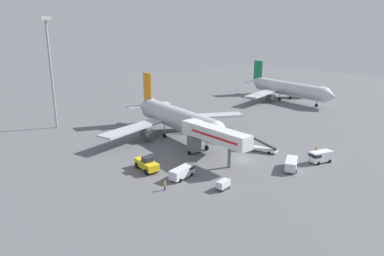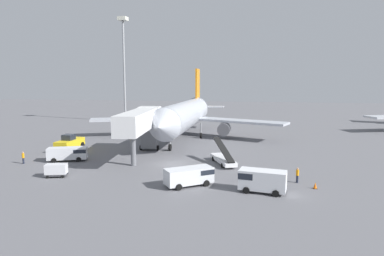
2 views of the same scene
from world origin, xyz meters
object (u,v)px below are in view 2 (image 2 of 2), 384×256
Objects in this scene: belt_loader_truck at (223,158)px; ground_crew_worker_midground at (297,175)px; service_van_rear_left at (261,180)px; ground_crew_worker_foreground at (23,157)px; airplane_at_gate at (185,115)px; pushback_tug at (70,143)px; apron_light_mast at (124,51)px; service_van_far_left at (190,175)px; jet_bridge at (141,122)px; baggage_cart_mid_right at (56,170)px; service_van_near_left at (69,153)px; safety_cone_alpha at (315,186)px.

belt_loader_truck is 4.02× the size of ground_crew_worker_midground.
service_van_rear_left is 2.91× the size of ground_crew_worker_foreground.
airplane_at_gate is 22.66m from pushback_tug.
ground_crew_worker_foreground is (-26.94, -5.34, 0.13)m from belt_loader_truck.
apron_light_mast reaches higher than ground_crew_worker_midground.
apron_light_mast is (-22.90, 24.76, 15.00)m from airplane_at_gate.
belt_loader_truck reaches higher than service_van_rear_left.
pushback_tug is 27.29m from service_van_far_left.
jet_bridge is 6.47× the size of baggage_cart_mid_right.
airplane_at_gate reaches higher than service_van_rear_left.
service_van_rear_left is at bearing -36.75° from jet_bridge.
safety_cone_alpha is (32.45, -6.44, -0.79)m from service_van_near_left.
service_van_rear_left is at bearing -158.19° from safety_cone_alpha.
pushback_tug is 9.51m from ground_crew_worker_foreground.
belt_loader_truck is at bearing 141.69° from ground_crew_worker_midground.
jet_bridge is at bearing -64.71° from apron_light_mast.
apron_light_mast is (-37.64, 55.88, 18.32)m from service_van_rear_left.
airplane_at_gate reaches higher than pushback_tug.
airplane_at_gate is 23.50× the size of ground_crew_worker_midground.
belt_loader_truck reaches higher than ground_crew_worker_foreground.
apron_light_mast is at bearing 99.82° from pushback_tug.
ground_crew_worker_midground is 2.54× the size of safety_cone_alpha.
belt_loader_truck is at bearing 11.21° from ground_crew_worker_foreground.
belt_loader_truck is 1.22× the size of service_van_near_left.
service_van_near_left is 0.20× the size of apron_light_mast.
jet_bridge is 3.18× the size of service_van_far_left.
service_van_rear_left is (5.05, -11.24, 0.53)m from belt_loader_truck.
jet_bridge reaches higher than service_van_near_left.
jet_bridge is 14.34m from baggage_cart_mid_right.
jet_bridge is at bearing 24.30° from service_van_near_left.
jet_bridge is at bearing 25.77° from ground_crew_worker_foreground.
airplane_at_gate is at bearing 103.38° from service_van_far_left.
pushback_tug reaches higher than service_van_near_left.
jet_bridge is 25.85m from safety_cone_alpha.
jet_bridge is at bearing 172.02° from belt_loader_truck.
ground_crew_worker_foreground reaches higher than safety_cone_alpha.
belt_loader_truck is at bearing -53.87° from apron_light_mast.
ground_crew_worker_foreground is (-17.26, -25.21, -3.72)m from airplane_at_gate.
service_van_rear_left is (17.36, -12.96, -4.01)m from jet_bridge.
ground_crew_worker_foreground is at bearing -154.23° from jet_bridge.
airplane_at_gate is at bearing 44.88° from pushback_tug.
service_van_near_left is at bearing 28.38° from ground_crew_worker_foreground.
service_van_rear_left is at bearing -134.30° from ground_crew_worker_midground.
belt_loader_truck is 1.28× the size of service_van_far_left.
safety_cone_alpha is (37.62, -3.65, -0.57)m from ground_crew_worker_foreground.
service_van_far_left is at bearing -76.62° from airplane_at_gate.
jet_bridge reaches higher than safety_cone_alpha.
ground_crew_worker_midground is (11.51, 3.33, -0.23)m from service_van_far_left.
belt_loader_truck reaches higher than ground_crew_worker_midground.
jet_bridge is at bearing -98.23° from airplane_at_gate.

